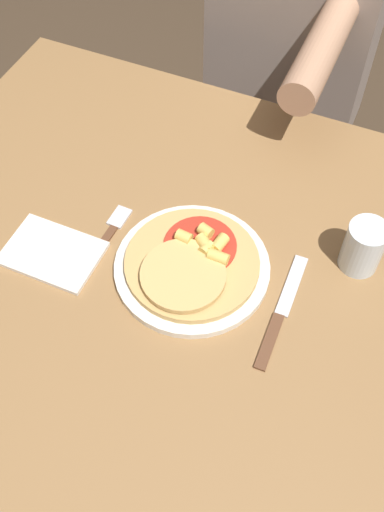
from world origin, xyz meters
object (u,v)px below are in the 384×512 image
pizza (192,263)px  drinking_glass (363,247)px  plate (192,268)px  person_diner (293,44)px  fork (106,239)px  dining_table (160,316)px  knife (281,312)px

pizza → drinking_glass: 0.28m
plate → person_diner: person_diner is taller
plate → person_diner: size_ratio=0.21×
pizza → fork: bearing=179.2°
dining_table → drinking_glass: drinking_glass is taller
person_diner → drinking_glass: bearing=-63.6°
drinking_glass → person_diner: (-0.30, 0.60, -0.09)m
pizza → knife: 0.16m
dining_table → knife: 0.23m
plate → fork: size_ratio=1.46×
pizza → person_diner: bearing=94.0°
fork → dining_table: bearing=-20.5°
person_diner → dining_table: bearing=-89.5°
pizza → drinking_glass: (0.25, 0.13, 0.02)m
fork → person_diner: 0.73m
dining_table → drinking_glass: size_ratio=11.54×
dining_table → knife: bearing=7.4°
plate → pizza: bearing=-73.6°
plate → pizza: 0.02m
plate → fork: 0.16m
knife → fork: bearing=176.9°
pizza → knife: (0.16, -0.02, -0.02)m
person_diner → pizza: bearing=-86.0°
knife → pizza: bearing=174.5°
dining_table → knife: (0.20, 0.03, 0.11)m
pizza → fork: 0.16m
dining_table → drinking_glass: bearing=30.0°
plate → knife: plate is taller
dining_table → knife: knife is taller
dining_table → plate: bearing=46.3°
fork → person_diner: bearing=81.3°
person_diner → fork: bearing=-98.7°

